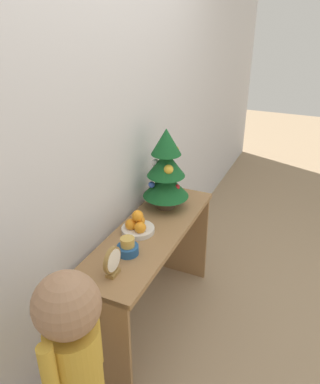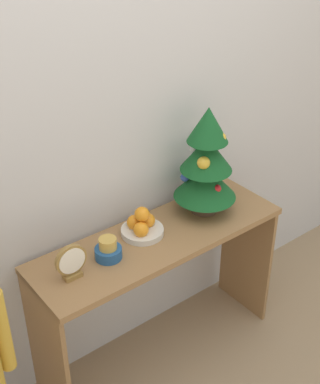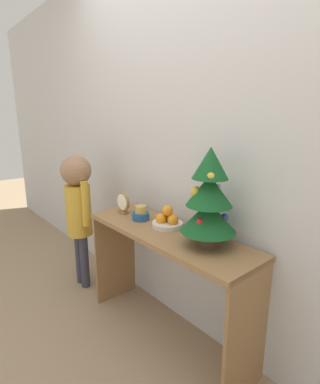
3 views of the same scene
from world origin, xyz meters
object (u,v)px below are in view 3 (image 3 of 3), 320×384
at_px(desk_clock, 123,203).
at_px(mini_tree, 209,199).
at_px(fruit_bowl, 168,220).
at_px(child_figure, 78,202).
at_px(singing_bowl, 141,214).

bearing_deg(desk_clock, mini_tree, 3.38).
distance_m(fruit_bowl, child_figure, 0.88).
bearing_deg(mini_tree, desk_clock, -176.62).
xyz_separation_m(mini_tree, child_figure, (-1.20, -0.16, -0.25)).
relative_size(singing_bowl, desk_clock, 0.74).
xyz_separation_m(fruit_bowl, desk_clock, (-0.39, -0.07, 0.03)).
distance_m(mini_tree, desk_clock, 0.75).
bearing_deg(mini_tree, child_figure, -172.54).
xyz_separation_m(fruit_bowl, singing_bowl, (-0.21, -0.05, -0.00)).
bearing_deg(child_figure, singing_bowl, 11.52).
bearing_deg(mini_tree, singing_bowl, -177.42).
bearing_deg(fruit_bowl, desk_clock, -169.83).
relative_size(desk_clock, child_figure, 0.14).
bearing_deg(child_figure, mini_tree, 7.46).
height_order(mini_tree, desk_clock, mini_tree).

